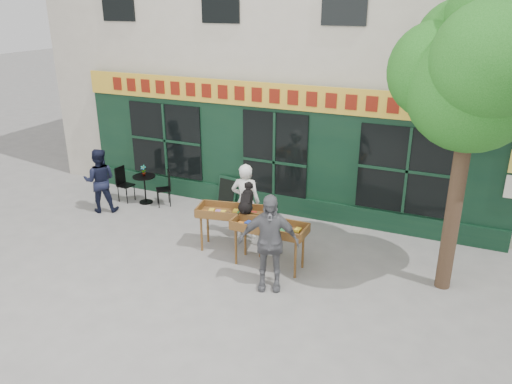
% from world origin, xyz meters
% --- Properties ---
extents(ground, '(80.00, 80.00, 0.00)m').
position_xyz_m(ground, '(0.00, 0.00, 0.00)').
color(ground, slate).
rests_on(ground, ground).
extents(building, '(14.00, 7.26, 10.00)m').
position_xyz_m(building, '(0.00, 5.97, 4.97)').
color(building, beige).
rests_on(building, ground).
extents(street_tree, '(3.05, 2.90, 5.60)m').
position_xyz_m(street_tree, '(4.34, 0.36, 4.11)').
color(street_tree, '#382619').
rests_on(street_tree, ground).
extents(book_cart_center, '(1.59, 0.90, 0.99)m').
position_xyz_m(book_cart_center, '(-0.04, 0.04, 0.82)').
color(book_cart_center, brown).
rests_on(book_cart_center, ground).
extents(dog, '(0.45, 0.65, 0.60)m').
position_xyz_m(dog, '(0.31, -0.01, 1.29)').
color(dog, black).
rests_on(dog, book_cart_center).
extents(woman, '(0.72, 0.54, 1.78)m').
position_xyz_m(woman, '(-0.04, 0.69, 0.89)').
color(woman, white).
rests_on(woman, ground).
extents(book_cart_right, '(1.51, 0.64, 0.99)m').
position_xyz_m(book_cart_right, '(0.96, -0.33, 0.82)').
color(book_cart_right, brown).
rests_on(book_cart_right, ground).
extents(man_right, '(1.20, 0.80, 1.90)m').
position_xyz_m(man_right, '(1.26, -1.08, 0.95)').
color(man_right, '#58595D').
rests_on(man_right, ground).
extents(bistro_table, '(0.60, 0.60, 0.76)m').
position_xyz_m(bistro_table, '(-3.39, 1.48, 0.54)').
color(bistro_table, black).
rests_on(bistro_table, ground).
extents(bistro_chair_left, '(0.39, 0.39, 0.95)m').
position_xyz_m(bistro_chair_left, '(-4.03, 1.39, 0.56)').
color(bistro_chair_left, black).
rests_on(bistro_chair_left, ground).
extents(bistro_chair_right, '(0.51, 0.51, 0.95)m').
position_xyz_m(bistro_chair_right, '(-2.77, 1.59, 0.56)').
color(bistro_chair_right, black).
rests_on(bistro_chair_right, ground).
extents(potted_plant, '(0.17, 0.13, 0.30)m').
position_xyz_m(potted_plant, '(-3.39, 1.48, 0.91)').
color(potted_plant, gray).
rests_on(potted_plant, bistro_table).
extents(man_left, '(1.01, 0.95, 1.66)m').
position_xyz_m(man_left, '(-4.09, 0.58, 0.83)').
color(man_left, black).
rests_on(man_left, ground).
extents(chalkboard, '(0.58, 0.26, 0.79)m').
position_xyz_m(chalkboard, '(-1.29, 2.19, 0.40)').
color(chalkboard, black).
rests_on(chalkboard, ground).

